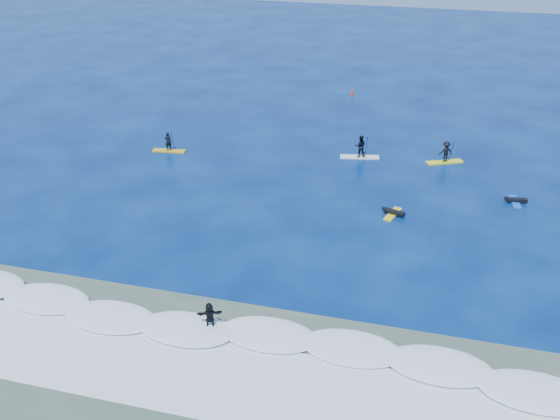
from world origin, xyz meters
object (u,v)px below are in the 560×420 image
(sup_paddler_left, at_px, (169,145))
(marker_buoy, at_px, (352,93))
(prone_paddler_far, at_px, (515,201))
(wave_surfer, at_px, (210,317))
(sup_paddler_right, at_px, (446,153))
(prone_paddler_near, at_px, (393,213))
(sup_paddler_center, at_px, (360,148))

(sup_paddler_left, relative_size, marker_buoy, 3.96)
(prone_paddler_far, height_order, wave_surfer, wave_surfer)
(wave_surfer, bearing_deg, sup_paddler_left, 95.69)
(sup_paddler_right, height_order, wave_surfer, sup_paddler_right)
(wave_surfer, relative_size, marker_buoy, 3.04)
(sup_paddler_right, distance_m, prone_paddler_near, 10.05)
(sup_paddler_right, bearing_deg, prone_paddler_far, -74.45)
(sup_paddler_center, xyz_separation_m, wave_surfer, (-3.97, -23.07, 0.03))
(prone_paddler_near, bearing_deg, prone_paddler_far, -47.37)
(sup_paddler_center, xyz_separation_m, prone_paddler_far, (11.35, -5.02, -0.66))
(sup_paddler_left, bearing_deg, prone_paddler_near, -25.72)
(sup_paddler_center, height_order, prone_paddler_near, sup_paddler_center)
(sup_paddler_center, bearing_deg, sup_paddler_left, 178.63)
(prone_paddler_near, bearing_deg, sup_paddler_center, 37.90)
(sup_paddler_left, xyz_separation_m, sup_paddler_right, (21.59, 3.31, 0.20))
(sup_paddler_left, relative_size, prone_paddler_far, 1.34)
(sup_paddler_right, relative_size, marker_buoy, 4.25)
(sup_paddler_left, height_order, sup_paddler_right, sup_paddler_right)
(sup_paddler_center, bearing_deg, prone_paddler_near, -79.88)
(sup_paddler_right, xyz_separation_m, prone_paddler_near, (-3.03, -9.56, -0.64))
(prone_paddler_near, relative_size, wave_surfer, 1.00)
(sup_paddler_right, relative_size, prone_paddler_near, 1.40)
(sup_paddler_center, distance_m, prone_paddler_near, 9.55)
(sup_paddler_left, relative_size, wave_surfer, 1.30)
(prone_paddler_near, height_order, marker_buoy, marker_buoy)
(sup_paddler_center, relative_size, wave_surfer, 1.51)
(sup_paddler_center, bearing_deg, sup_paddler_right, -5.28)
(marker_buoy, bearing_deg, prone_paddler_near, -75.11)
(wave_surfer, bearing_deg, marker_buoy, 65.77)
(wave_surfer, bearing_deg, prone_paddler_far, 26.84)
(sup_paddler_left, xyz_separation_m, marker_buoy, (12.05, 18.23, -0.28))
(sup_paddler_right, bearing_deg, prone_paddler_near, -132.36)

